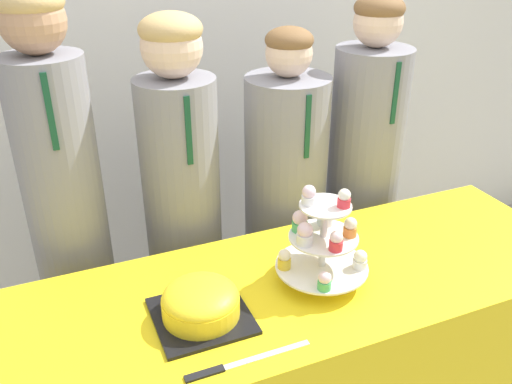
% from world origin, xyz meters
% --- Properties ---
extents(wall_back, '(9.00, 0.06, 2.70)m').
position_xyz_m(wall_back, '(0.00, 1.46, 1.35)').
color(wall_back, silver).
rests_on(wall_back, ground_plane).
extents(table, '(1.79, 0.60, 0.77)m').
position_xyz_m(table, '(0.00, 0.30, 0.39)').
color(table, yellow).
rests_on(table, ground_plane).
extents(round_cake, '(0.25, 0.25, 0.10)m').
position_xyz_m(round_cake, '(-0.32, 0.26, 0.82)').
color(round_cake, black).
rests_on(round_cake, table).
extents(cake_knife, '(0.32, 0.02, 0.01)m').
position_xyz_m(cake_knife, '(-0.32, 0.07, 0.77)').
color(cake_knife, silver).
rests_on(cake_knife, table).
extents(cupcake_stand, '(0.27, 0.27, 0.30)m').
position_xyz_m(cupcake_stand, '(0.05, 0.29, 0.91)').
color(cupcake_stand, silver).
rests_on(cupcake_stand, table).
extents(student_0, '(0.25, 0.25, 1.56)m').
position_xyz_m(student_0, '(-0.60, 0.81, 0.77)').
color(student_0, gray).
rests_on(student_0, ground_plane).
extents(student_1, '(0.27, 0.27, 1.47)m').
position_xyz_m(student_1, '(-0.21, 0.81, 0.71)').
color(student_1, gray).
rests_on(student_1, ground_plane).
extents(student_2, '(0.31, 0.31, 1.39)m').
position_xyz_m(student_2, '(0.19, 0.81, 0.65)').
color(student_2, gray).
rests_on(student_2, ground_plane).
extents(student_3, '(0.29, 0.29, 1.48)m').
position_xyz_m(student_3, '(0.53, 0.81, 0.70)').
color(student_3, gray).
rests_on(student_3, ground_plane).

